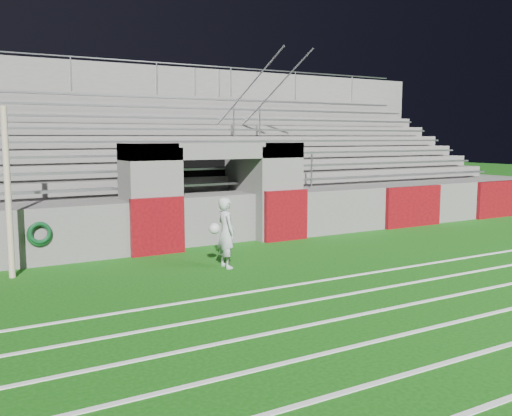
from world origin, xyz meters
TOP-DOWN VIEW (x-y plane):
  - ground at (0.00, 0.00)m, footprint 90.00×90.00m
  - field_post at (-5.07, 2.31)m, footprint 0.12×0.12m
  - field_markings at (0.00, -5.00)m, footprint 28.00×8.09m
  - stadium_structure at (0.00, 7.97)m, footprint 26.00×8.48m
  - goalkeeper_with_ball at (-1.05, 0.94)m, footprint 0.62×0.55m
  - hose_coil at (-4.43, 2.93)m, footprint 0.52×0.14m

SIDE VIEW (x-z plane):
  - ground at x=0.00m, z-range 0.00..0.00m
  - field_markings at x=0.00m, z-range 0.00..0.01m
  - hose_coil at x=-4.43m, z-range 0.46..1.00m
  - goalkeeper_with_ball at x=-1.05m, z-range 0.01..1.50m
  - stadium_structure at x=0.00m, z-range -1.22..4.20m
  - field_post at x=-5.07m, z-range 0.00..3.34m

